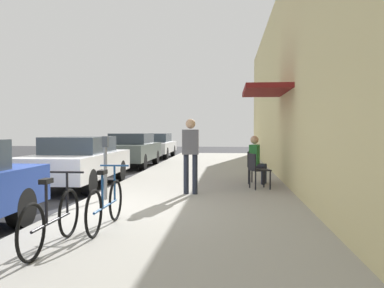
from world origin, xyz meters
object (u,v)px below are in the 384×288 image
Objects in this scene: cafe_chair_0 at (257,168)px; cafe_chair_1 at (254,165)px; bicycle_1 at (106,204)px; bicycle_0 at (52,219)px; pedestrian_standing at (191,150)px; parked_car_2 at (131,149)px; parking_meter at (105,163)px; parked_car_3 at (156,145)px; parked_car_1 at (78,161)px; seated_patron_1 at (257,158)px.

cafe_chair_0 is 1.00× the size of cafe_chair_1.
bicycle_0 is at bearing -108.54° from bicycle_1.
cafe_chair_0 is 1.88m from pedestrian_standing.
pedestrian_standing reaches higher than parked_car_2.
cafe_chair_1 is (-0.00, 1.02, 0.00)m from cafe_chair_0.
parked_car_3 is at bearing 96.24° from parking_meter.
bicycle_1 is (2.32, -16.63, -0.23)m from parked_car_3.
parked_car_1 reaches higher than parked_car_3.
cafe_chair_0 is at bearing 31.48° from pedestrian_standing.
cafe_chair_0 is 1.02m from cafe_chair_1.
parking_meter is at bearing -58.35° from parked_car_1.
bicycle_1 is at bearing -120.34° from cafe_chair_0.
bicycle_0 and bicycle_1 have the same top height.
seated_patron_1 is at bearing 50.55° from pedestrian_standing.
parked_car_3 is at bearing 103.73° from pedestrian_standing.
bicycle_1 is 1.01× the size of pedestrian_standing.
pedestrian_standing is at bearing -129.45° from seated_patron_1.
seated_patron_1 is 2.54m from pedestrian_standing.
parking_meter is 1.02× the size of seated_patron_1.
parked_car_3 is at bearing 97.93° from bicycle_1.
parked_car_2 reaches higher than parked_car_1.
cafe_chair_1 is at bearing 90.05° from cafe_chair_0.
parked_car_3 is at bearing 113.12° from seated_patron_1.
parked_car_3 reaches higher than cafe_chair_0.
parked_car_3 is 13.73m from pedestrian_standing.
bicycle_0 is at bearing -83.22° from parking_meter.
seated_patron_1 is (4.86, -5.77, 0.08)m from parked_car_2.
parking_meter is at bearing -151.04° from cafe_chair_0.
parked_car_1 reaches higher than cafe_chair_0.
bicycle_0 is 6.01m from cafe_chair_0.
parked_car_1 is 6.33m from bicycle_0.
cafe_chair_1 is (4.80, 0.30, -0.10)m from parked_car_1.
bicycle_0 is at bearing -114.69° from seated_patron_1.
parked_car_3 is (0.00, 5.61, -0.03)m from parked_car_2.
parked_car_2 reaches higher than seated_patron_1.
parked_car_1 is 4.87m from seated_patron_1.
bicycle_1 is 3.49m from pedestrian_standing.
parked_car_2 is 8.30m from cafe_chair_0.
bicycle_1 is 4.92m from cafe_chair_0.
parked_car_3 is 2.59× the size of pedestrian_standing.
parked_car_2 is at bearing 101.87° from bicycle_1.
bicycle_1 is (2.32, -11.02, -0.26)m from parked_car_2.
bicycle_0 is at bearing -106.53° from pedestrian_standing.
seated_patron_1 is (2.89, 6.29, 0.34)m from bicycle_0.
parked_car_2 is at bearing 100.25° from parking_meter.
pedestrian_standing reaches higher than bicycle_1.
parked_car_3 is 17.78m from bicycle_0.
bicycle_0 is (1.97, -12.06, -0.26)m from parked_car_2.
seated_patron_1 is at bearing 3.37° from parked_car_1.
cafe_chair_0 is (3.25, 1.80, -0.26)m from parking_meter.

